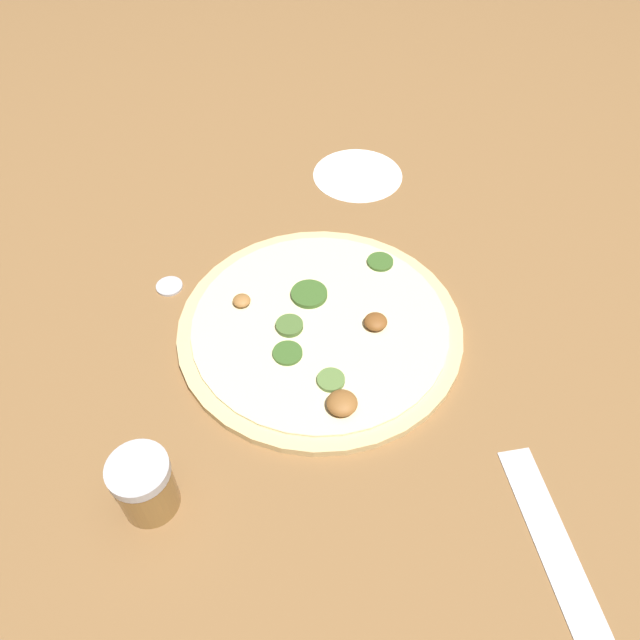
% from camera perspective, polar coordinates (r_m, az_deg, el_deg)
% --- Properties ---
extents(ground_plane, '(3.00, 3.00, 0.00)m').
position_cam_1_polar(ground_plane, '(0.78, 0.00, -0.98)').
color(ground_plane, brown).
extents(pizza, '(0.35, 0.35, 0.03)m').
position_cam_1_polar(pizza, '(0.77, 0.02, -0.69)').
color(pizza, '#D6B77A').
rests_on(pizza, ground_plane).
extents(spice_jar, '(0.06, 0.06, 0.07)m').
position_cam_1_polar(spice_jar, '(0.64, -15.74, -14.33)').
color(spice_jar, olive).
rests_on(spice_jar, ground_plane).
extents(loose_cap, '(0.03, 0.03, 0.01)m').
position_cam_1_polar(loose_cap, '(0.85, -13.63, 3.10)').
color(loose_cap, '#B2B2B7').
rests_on(loose_cap, ground_plane).
extents(flour_patch, '(0.14, 0.14, 0.00)m').
position_cam_1_polar(flour_patch, '(1.02, 3.46, 13.11)').
color(flour_patch, white).
rests_on(flour_patch, ground_plane).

